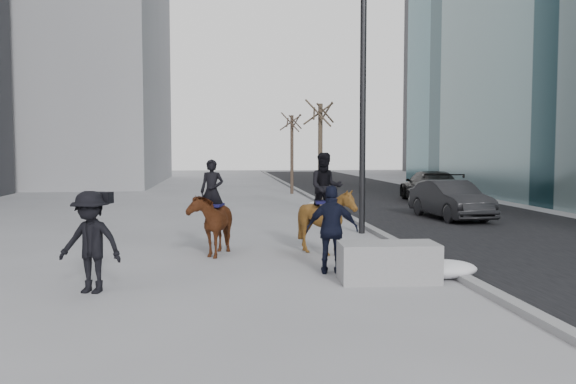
{
  "coord_description": "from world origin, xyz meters",
  "views": [
    {
      "loc": [
        -1.5,
        -12.45,
        2.46
      ],
      "look_at": [
        0.0,
        1.2,
        1.5
      ],
      "focal_mm": 38.0,
      "sensor_mm": 36.0,
      "label": 1
    }
  ],
  "objects": [
    {
      "name": "planter",
      "position": [
        1.59,
        -1.5,
        0.36
      ],
      "size": [
        1.85,
        0.98,
        0.73
      ],
      "primitive_type": "cube",
      "rotation": [
        0.0,
        0.0,
        -0.04
      ],
      "color": "gray",
      "rests_on": "ground"
    },
    {
      "name": "ground",
      "position": [
        0.0,
        0.0,
        0.0
      ],
      "size": [
        120.0,
        120.0,
        0.0
      ],
      "primitive_type": "plane",
      "color": "gray",
      "rests_on": "ground"
    },
    {
      "name": "car_far",
      "position": [
        8.21,
        15.09,
        0.74
      ],
      "size": [
        2.54,
        5.25,
        1.47
      ],
      "primitive_type": "imported",
      "rotation": [
        0.0,
        0.0,
        3.04
      ],
      "color": "black",
      "rests_on": "ground"
    },
    {
      "name": "car_near",
      "position": [
        6.57,
        8.27,
        0.68
      ],
      "size": [
        1.84,
        4.27,
        1.37
      ],
      "primitive_type": "imported",
      "rotation": [
        0.0,
        0.0,
        0.1
      ],
      "color": "black",
      "rests_on": "ground"
    },
    {
      "name": "camera_crew",
      "position": [
        -3.73,
        -1.81,
        0.89
      ],
      "size": [
        1.28,
        0.97,
        1.75
      ],
      "color": "black",
      "rests_on": "ground"
    },
    {
      "name": "mounted_left",
      "position": [
        -1.72,
        1.86,
        0.83
      ],
      "size": [
        1.18,
        1.86,
        2.23
      ],
      "color": "#47210E",
      "rests_on": "ground"
    },
    {
      "name": "tree_near",
      "position": [
        2.4,
        11.37,
        2.37
      ],
      "size": [
        1.2,
        1.2,
        4.73
      ],
      "primitive_type": null,
      "color": "#33281E",
      "rests_on": "ground"
    },
    {
      "name": "mounted_right",
      "position": [
        0.93,
        1.48,
        0.96
      ],
      "size": [
        1.35,
        1.5,
        2.39
      ],
      "color": "#462A0E",
      "rests_on": "ground"
    },
    {
      "name": "curb",
      "position": [
        3.0,
        10.0,
        0.06
      ],
      "size": [
        0.25,
        90.0,
        0.12
      ],
      "primitive_type": "cube",
      "color": "gray",
      "rests_on": "ground"
    },
    {
      "name": "snow_piles",
      "position": [
        2.7,
        3.45,
        0.16
      ],
      "size": [
        1.36,
        15.13,
        0.35
      ],
      "color": "silver",
      "rests_on": "ground"
    },
    {
      "name": "feeder",
      "position": [
        0.68,
        -0.66,
        0.88
      ],
      "size": [
        1.08,
        0.94,
        1.75
      ],
      "color": "black",
      "rests_on": "ground"
    },
    {
      "name": "road",
      "position": [
        7.0,
        10.0,
        0.01
      ],
      "size": [
        8.0,
        90.0,
        0.01
      ],
      "primitive_type": "cube",
      "color": "black",
      "rests_on": "ground"
    },
    {
      "name": "tree_far",
      "position": [
        2.4,
        21.1,
        2.41
      ],
      "size": [
        1.2,
        1.2,
        4.83
      ],
      "primitive_type": null,
      "color": "#3C2A23",
      "rests_on": "ground"
    },
    {
      "name": "lamppost",
      "position": [
        2.6,
        4.97,
        4.99
      ],
      "size": [
        0.25,
        0.8,
        9.09
      ],
      "color": "black",
      "rests_on": "ground"
    }
  ]
}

